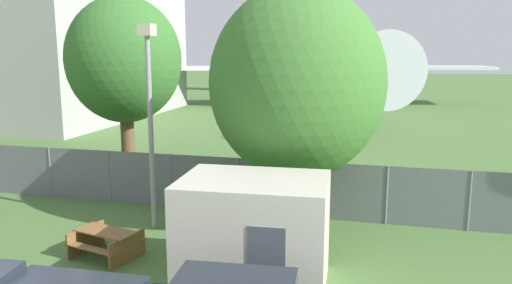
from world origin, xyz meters
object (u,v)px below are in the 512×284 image
(picnic_bench_near_cabin, at_px, (106,240))
(tree_left_of_cabin, at_px, (124,60))
(airplane, at_px, (317,62))
(portable_cabin, at_px, (254,232))
(tree_near_hangar, at_px, (297,84))

(picnic_bench_near_cabin, xyz_separation_m, tree_left_of_cabin, (-3.73, 8.28, 4.77))
(airplane, bearing_deg, tree_left_of_cabin, -25.88)
(airplane, xyz_separation_m, portable_cabin, (3.51, -39.38, -3.14))
(airplane, height_order, portable_cabin, airplane)
(airplane, xyz_separation_m, tree_near_hangar, (3.83, -35.23, 0.19))
(airplane, relative_size, tree_left_of_cabin, 5.55)
(picnic_bench_near_cabin, height_order, tree_left_of_cabin, tree_left_of_cabin)
(picnic_bench_near_cabin, relative_size, tree_near_hangar, 0.26)
(portable_cabin, distance_m, tree_near_hangar, 5.33)
(airplane, bearing_deg, tree_near_hangar, -11.08)
(portable_cabin, relative_size, picnic_bench_near_cabin, 1.83)
(portable_cabin, bearing_deg, tree_near_hangar, 82.38)
(tree_near_hangar, bearing_deg, tree_left_of_cabin, 151.18)
(picnic_bench_near_cabin, bearing_deg, airplane, 88.69)
(portable_cabin, xyz_separation_m, tree_left_of_cabin, (-8.13, 8.80, 3.91))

